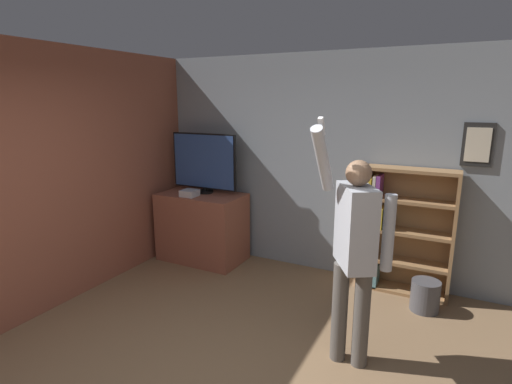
{
  "coord_description": "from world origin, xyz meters",
  "views": [
    {
      "loc": [
        1.54,
        -1.81,
        2.15
      ],
      "look_at": [
        -0.29,
        1.77,
        1.21
      ],
      "focal_mm": 28.0,
      "sensor_mm": 36.0,
      "label": 1
    }
  ],
  "objects_px": {
    "person": "(354,245)",
    "waste_bin": "(425,296)",
    "bookshelf": "(397,230)",
    "game_console": "(190,193)",
    "television": "(204,163)"
  },
  "relations": [
    {
      "from": "bookshelf",
      "to": "waste_bin",
      "type": "relative_size",
      "value": 4.38
    },
    {
      "from": "television",
      "to": "person",
      "type": "xyz_separation_m",
      "value": [
        2.35,
        -1.39,
        -0.29
      ]
    },
    {
      "from": "game_console",
      "to": "waste_bin",
      "type": "relative_size",
      "value": 0.61
    },
    {
      "from": "television",
      "to": "waste_bin",
      "type": "bearing_deg",
      "value": -3.9
    },
    {
      "from": "person",
      "to": "waste_bin",
      "type": "bearing_deg",
      "value": 126.89
    },
    {
      "from": "waste_bin",
      "to": "bookshelf",
      "type": "bearing_deg",
      "value": 135.67
    },
    {
      "from": "bookshelf",
      "to": "person",
      "type": "distance_m",
      "value": 1.59
    },
    {
      "from": "television",
      "to": "person",
      "type": "height_order",
      "value": "person"
    },
    {
      "from": "game_console",
      "to": "bookshelf",
      "type": "distance_m",
      "value": 2.59
    },
    {
      "from": "person",
      "to": "waste_bin",
      "type": "height_order",
      "value": "person"
    },
    {
      "from": "game_console",
      "to": "person",
      "type": "xyz_separation_m",
      "value": [
        2.41,
        -1.12,
        0.08
      ]
    },
    {
      "from": "bookshelf",
      "to": "person",
      "type": "bearing_deg",
      "value": -94.72
    },
    {
      "from": "waste_bin",
      "to": "television",
      "type": "bearing_deg",
      "value": 176.1
    },
    {
      "from": "bookshelf",
      "to": "television",
      "type": "bearing_deg",
      "value": -176.17
    },
    {
      "from": "television",
      "to": "game_console",
      "type": "distance_m",
      "value": 0.46
    }
  ]
}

